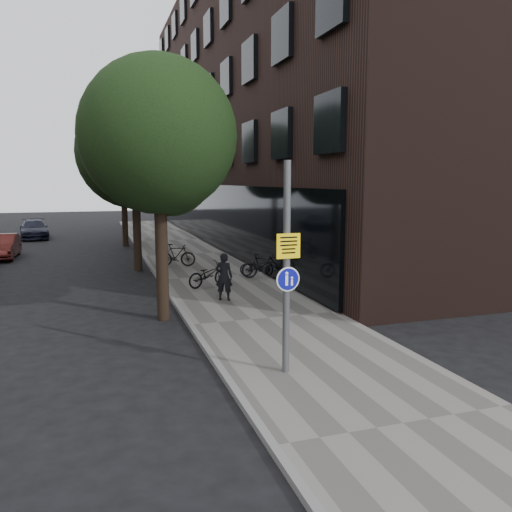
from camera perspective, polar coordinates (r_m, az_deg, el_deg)
name	(u,v)px	position (r m, az deg, el deg)	size (l,w,h in m)	color
ground	(307,362)	(11.55, 5.80, -11.96)	(120.00, 120.00, 0.00)	black
sidewalk	(215,278)	(20.80, -4.73, -2.47)	(4.50, 60.00, 0.12)	slate
curb_edge	(160,281)	(20.41, -10.90, -2.80)	(0.15, 60.00, 0.13)	slate
building_right_dark_brick	(292,105)	(34.75, 4.17, 16.79)	(12.00, 40.00, 18.00)	black
street_tree_near	(160,143)	(14.68, -10.86, 12.60)	(4.40, 4.40, 7.50)	black
street_tree_mid	(136,156)	(23.12, -13.58, 11.02)	(5.00, 5.00, 7.80)	black
street_tree_far	(124,163)	(32.09, -14.89, 10.24)	(5.00, 5.00, 7.80)	black
signpost	(286,268)	(10.07, 3.51, -1.38)	(0.50, 0.14, 4.33)	#595B5E
pedestrian	(224,277)	(16.49, -3.69, -2.37)	(0.58, 0.38, 1.58)	black
parked_bike_facade_near	(259,266)	(20.67, 0.33, -1.18)	(0.55, 1.57, 0.83)	black
parked_bike_facade_far	(262,266)	(20.29, 0.68, -1.11)	(0.47, 1.67, 1.00)	black
parked_bike_curb_near	(208,274)	(18.70, -5.46, -2.10)	(0.62, 1.76, 0.93)	black
parked_bike_curb_far	(176,255)	(23.26, -9.10, 0.09)	(0.49, 1.74, 1.05)	black
parked_car_mid	(3,246)	(29.26, -26.98, 0.98)	(1.34, 3.84, 1.27)	#541C18
parked_car_far	(34,229)	(38.48, -24.02, 2.81)	(1.82, 4.47, 1.30)	black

